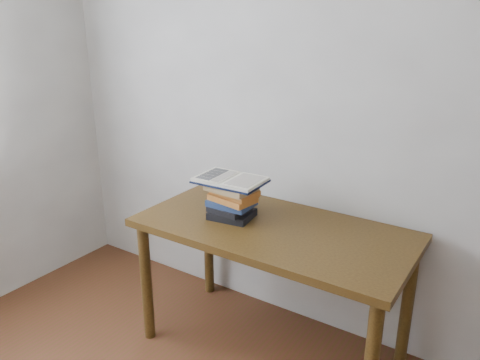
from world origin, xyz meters
The scene contains 3 objects.
desk centered at (-0.04, 1.38, 0.63)m, with size 1.37×0.68×0.73m.
book_stack centered at (-0.27, 1.35, 0.83)m, with size 0.26×0.21×0.19m.
open_book centered at (-0.28, 1.36, 0.94)m, with size 0.35×0.25×0.03m.
Camera 1 is at (0.99, -0.48, 1.71)m, focal length 35.00 mm.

